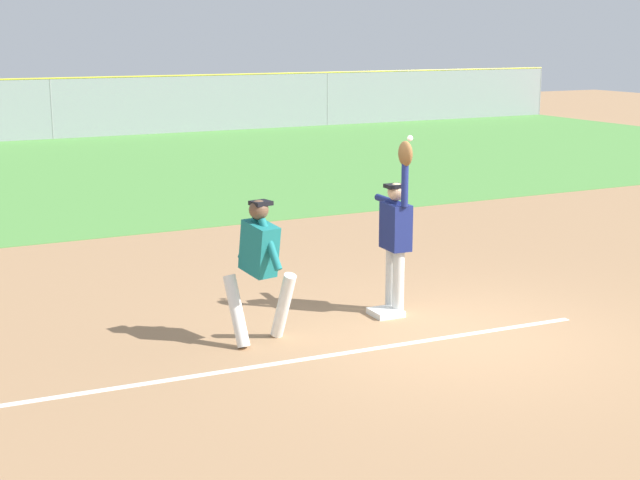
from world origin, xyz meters
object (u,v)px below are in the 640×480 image
first_base (386,312)px  runner (260,261)px  parked_car_silver (61,112)px  parked_car_white (299,104)px  fielder (396,229)px  baseball (410,138)px  parked_car_green (179,108)px

first_base → runner: runner is taller
parked_car_silver → parked_car_white: bearing=-5.6°
first_base → parked_car_white: 27.83m
fielder → parked_car_white: bearing=-109.5°
parked_car_white → baseball: bearing=-113.1°
parked_car_green → first_base: bearing=-102.8°
runner → parked_car_silver: (3.12, 25.96, -0.32)m
runner → parked_car_silver: size_ratio=0.38×
parked_car_silver → parked_car_white: same height
parked_car_silver → parked_car_white: size_ratio=1.03×
first_base → parked_car_white: size_ratio=0.09×
first_base → parked_car_silver: parked_car_silver is taller
baseball → parked_car_silver: baseball is taller
first_base → fielder: fielder is taller
baseball → runner: bearing=-174.4°
parked_car_green → parked_car_white: size_ratio=1.00×
first_base → parked_car_silver: 25.74m
runner → parked_car_white: runner is taller
baseball → parked_car_silver: bearing=87.9°
parked_car_green → parked_car_white: 5.32m
baseball → parked_car_white: size_ratio=0.02×
fielder → runner: fielder is taller
first_base → runner: (-1.88, -0.25, 0.96)m
parked_car_silver → parked_car_green: size_ratio=1.03×
fielder → parked_car_white: size_ratio=0.52×
first_base → parked_car_white: parked_car_white is taller
parked_car_green → parked_car_white: (5.32, 0.16, 0.00)m
first_base → parked_car_white: (11.08, 25.52, 0.63)m
runner → parked_car_silver: 26.14m
parked_car_silver → parked_car_green: 4.54m
runner → parked_car_green: runner is taller
fielder → parked_car_silver: size_ratio=0.50×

